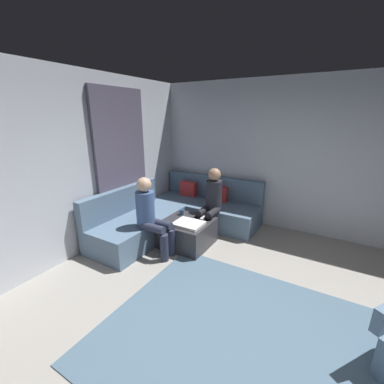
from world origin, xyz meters
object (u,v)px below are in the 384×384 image
Objects in this scene: ottoman at (187,233)px; coffee_mug at (182,212)px; sectional_couch at (178,214)px; game_remote at (203,218)px; person_on_couch_side at (151,213)px; person_on_couch_back at (211,200)px.

ottoman is 8.00× the size of coffee_mug.
sectional_couch reaches higher than game_remote.
game_remote is at bearing -19.96° from sectional_couch.
coffee_mug is at bearing 170.38° from person_on_couch_side.
game_remote is (0.66, -0.24, 0.15)m from sectional_couch.
sectional_couch is 0.43m from coffee_mug.
sectional_couch is 2.12× the size of person_on_couch_back.
sectional_couch is at bearing 133.11° from coffee_mug.
game_remote is 0.91m from person_on_couch_side.
sectional_couch is 26.84× the size of coffee_mug.
ottoman is 0.71m from person_on_couch_back.
game_remote is at bearing 5.71° from coffee_mug.
ottoman is at bearing -39.29° from coffee_mug.
coffee_mug is 0.71m from person_on_couch_side.
person_on_couch_side is at bearing -81.25° from sectional_couch.
ottoman is at bearing 146.12° from person_on_couch_side.
person_on_couch_back reaches higher than ottoman.
coffee_mug is 0.08× the size of person_on_couch_side.
person_on_couch_side is (0.15, -0.96, 0.38)m from sectional_couch.
person_on_couch_side is (-0.34, -0.50, 0.45)m from ottoman.
person_on_couch_back is 1.00× the size of person_on_couch_side.
person_on_couch_back is (0.66, 0.06, 0.38)m from sectional_couch.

